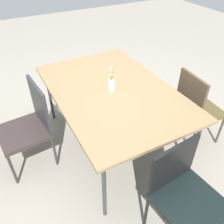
% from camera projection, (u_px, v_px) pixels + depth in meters
% --- Properties ---
extents(ground_plane, '(12.00, 12.00, 0.00)m').
position_uv_depth(ground_plane, '(107.00, 140.00, 2.98)').
color(ground_plane, gray).
extents(dining_table, '(1.81, 1.19, 0.78)m').
position_uv_depth(dining_table, '(112.00, 92.00, 2.51)').
color(dining_table, '#8C704C').
rests_on(dining_table, ground).
extents(chair_end_left, '(0.52, 0.52, 0.89)m').
position_uv_depth(chair_end_left, '(184.00, 191.00, 1.81)').
color(chair_end_left, black).
rests_on(chair_end_left, ground).
extents(chair_near_left, '(0.48, 0.48, 0.93)m').
position_uv_depth(chair_near_left, '(196.00, 106.00, 2.70)').
color(chair_near_left, brown).
rests_on(chair_near_left, ground).
extents(chair_far_side, '(0.54, 0.54, 0.94)m').
position_uv_depth(chair_far_side, '(30.00, 123.00, 2.45)').
color(chair_far_side, '#352A29').
rests_on(chair_far_side, ground).
extents(flower_vase, '(0.07, 0.07, 0.26)m').
position_uv_depth(flower_vase, '(112.00, 81.00, 2.42)').
color(flower_vase, silver).
rests_on(flower_vase, dining_table).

